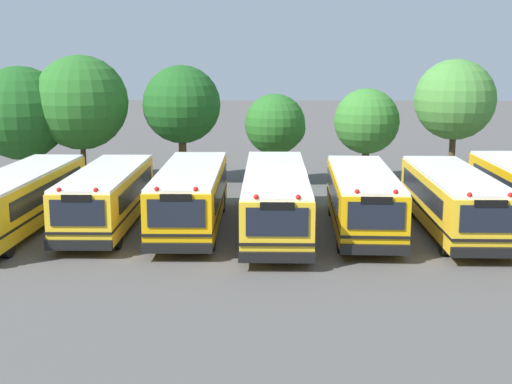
{
  "coord_description": "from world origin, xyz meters",
  "views": [
    {
      "loc": [
        -0.15,
        -27.92,
        7.18
      ],
      "look_at": [
        -0.91,
        0.0,
        1.6
      ],
      "focal_mm": 49.02,
      "sensor_mm": 36.0,
      "label": 1
    }
  ],
  "objects_px": {
    "school_bus_3": "(276,197)",
    "school_bus_5": "(453,200)",
    "tree_0": "(17,112)",
    "tree_4": "(366,122)",
    "tree_1": "(83,103)",
    "school_bus_1": "(107,196)",
    "tree_5": "(455,101)",
    "tree_3": "(277,125)",
    "school_bus_4": "(363,199)",
    "school_bus_0": "(18,198)",
    "tree_2": "(182,105)",
    "school_bus_2": "(191,195)"
  },
  "relations": [
    {
      "from": "school_bus_3",
      "to": "school_bus_5",
      "type": "bearing_deg",
      "value": 178.79
    },
    {
      "from": "tree_0",
      "to": "tree_4",
      "type": "distance_m",
      "value": 19.17
    },
    {
      "from": "school_bus_5",
      "to": "tree_1",
      "type": "height_order",
      "value": "tree_1"
    },
    {
      "from": "school_bus_3",
      "to": "tree_4",
      "type": "bearing_deg",
      "value": -114.81
    },
    {
      "from": "school_bus_3",
      "to": "school_bus_5",
      "type": "distance_m",
      "value": 7.19
    },
    {
      "from": "school_bus_1",
      "to": "tree_1",
      "type": "distance_m",
      "value": 10.92
    },
    {
      "from": "tree_1",
      "to": "school_bus_5",
      "type": "bearing_deg",
      "value": -29.89
    },
    {
      "from": "school_bus_1",
      "to": "tree_5",
      "type": "xyz_separation_m",
      "value": [
        16.53,
        9.57,
        3.3
      ]
    },
    {
      "from": "school_bus_5",
      "to": "tree_1",
      "type": "distance_m",
      "value": 20.65
    },
    {
      "from": "school_bus_3",
      "to": "tree_5",
      "type": "height_order",
      "value": "tree_5"
    },
    {
      "from": "tree_0",
      "to": "tree_3",
      "type": "relative_size",
      "value": 1.3
    },
    {
      "from": "school_bus_4",
      "to": "tree_0",
      "type": "height_order",
      "value": "tree_0"
    },
    {
      "from": "tree_0",
      "to": "tree_5",
      "type": "bearing_deg",
      "value": 0.18
    },
    {
      "from": "school_bus_0",
      "to": "tree_3",
      "type": "relative_size",
      "value": 2.18
    },
    {
      "from": "school_bus_1",
      "to": "tree_2",
      "type": "distance_m",
      "value": 11.02
    },
    {
      "from": "tree_0",
      "to": "tree_2",
      "type": "height_order",
      "value": "tree_2"
    },
    {
      "from": "school_bus_0",
      "to": "school_bus_1",
      "type": "relative_size",
      "value": 1.17
    },
    {
      "from": "school_bus_0",
      "to": "school_bus_5",
      "type": "distance_m",
      "value": 17.73
    },
    {
      "from": "school_bus_3",
      "to": "tree_5",
      "type": "bearing_deg",
      "value": -134.69
    },
    {
      "from": "school_bus_5",
      "to": "tree_4",
      "type": "bearing_deg",
      "value": -79.37
    },
    {
      "from": "school_bus_5",
      "to": "tree_0",
      "type": "distance_m",
      "value": 23.56
    },
    {
      "from": "tree_5",
      "to": "tree_0",
      "type": "bearing_deg",
      "value": -179.82
    },
    {
      "from": "tree_3",
      "to": "tree_5",
      "type": "xyz_separation_m",
      "value": [
        9.46,
        -0.45,
        1.37
      ]
    },
    {
      "from": "school_bus_1",
      "to": "school_bus_3",
      "type": "xyz_separation_m",
      "value": [
        6.99,
        -0.24,
        0.03
      ]
    },
    {
      "from": "school_bus_5",
      "to": "tree_3",
      "type": "height_order",
      "value": "tree_3"
    },
    {
      "from": "tree_1",
      "to": "tree_2",
      "type": "relative_size",
      "value": 1.08
    },
    {
      "from": "school_bus_1",
      "to": "tree_3",
      "type": "distance_m",
      "value": 12.42
    },
    {
      "from": "school_bus_5",
      "to": "tree_1",
      "type": "bearing_deg",
      "value": -30.04
    },
    {
      "from": "school_bus_4",
      "to": "tree_4",
      "type": "relative_size",
      "value": 1.77
    },
    {
      "from": "school_bus_0",
      "to": "tree_3",
      "type": "distance_m",
      "value": 15.04
    },
    {
      "from": "school_bus_2",
      "to": "school_bus_3",
      "type": "relative_size",
      "value": 0.86
    },
    {
      "from": "tree_4",
      "to": "school_bus_5",
      "type": "bearing_deg",
      "value": -79.23
    },
    {
      "from": "tree_3",
      "to": "tree_4",
      "type": "distance_m",
      "value": 5.05
    },
    {
      "from": "school_bus_1",
      "to": "tree_0",
      "type": "bearing_deg",
      "value": -53.97
    },
    {
      "from": "tree_0",
      "to": "tree_1",
      "type": "distance_m",
      "value": 3.61
    },
    {
      "from": "school_bus_1",
      "to": "school_bus_5",
      "type": "xyz_separation_m",
      "value": [
        14.18,
        -0.33,
        0.01
      ]
    },
    {
      "from": "school_bus_1",
      "to": "school_bus_4",
      "type": "bearing_deg",
      "value": 177.57
    },
    {
      "from": "school_bus_0",
      "to": "school_bus_3",
      "type": "relative_size",
      "value": 0.95
    },
    {
      "from": "tree_4",
      "to": "tree_3",
      "type": "bearing_deg",
      "value": -169.67
    },
    {
      "from": "school_bus_1",
      "to": "tree_2",
      "type": "xyz_separation_m",
      "value": [
        1.83,
        10.44,
        2.99
      ]
    },
    {
      "from": "tree_1",
      "to": "tree_3",
      "type": "distance_m",
      "value": 10.66
    },
    {
      "from": "tree_0",
      "to": "tree_5",
      "type": "height_order",
      "value": "tree_5"
    },
    {
      "from": "school_bus_0",
      "to": "tree_1",
      "type": "bearing_deg",
      "value": -88.79
    },
    {
      "from": "school_bus_1",
      "to": "school_bus_2",
      "type": "xyz_separation_m",
      "value": [
        3.49,
        -0.01,
        0.05
      ]
    },
    {
      "from": "school_bus_4",
      "to": "tree_1",
      "type": "relative_size",
      "value": 1.31
    },
    {
      "from": "school_bus_3",
      "to": "school_bus_0",
      "type": "bearing_deg",
      "value": 0.7
    },
    {
      "from": "school_bus_3",
      "to": "tree_3",
      "type": "bearing_deg",
      "value": -90.95
    },
    {
      "from": "school_bus_0",
      "to": "tree_1",
      "type": "height_order",
      "value": "tree_1"
    },
    {
      "from": "tree_0",
      "to": "tree_5",
      "type": "distance_m",
      "value": 23.61
    },
    {
      "from": "school_bus_5",
      "to": "tree_2",
      "type": "distance_m",
      "value": 16.66
    }
  ]
}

